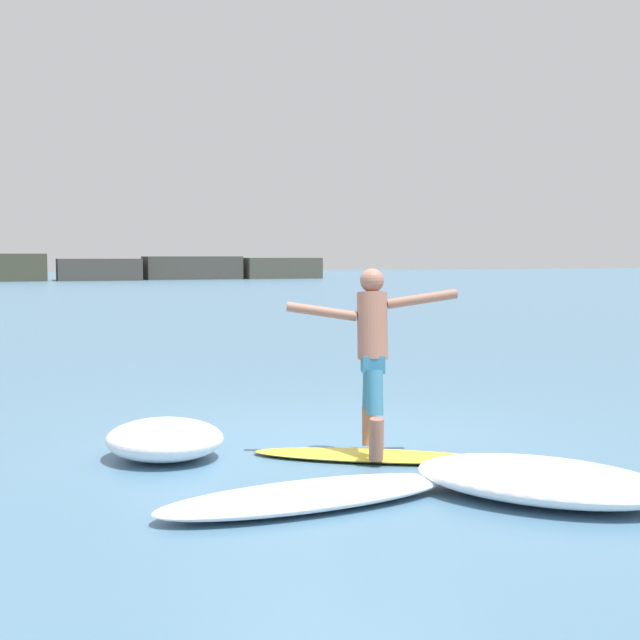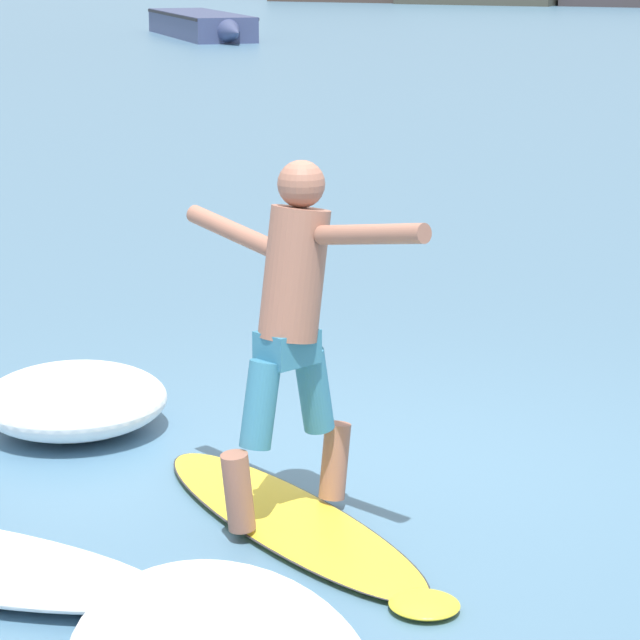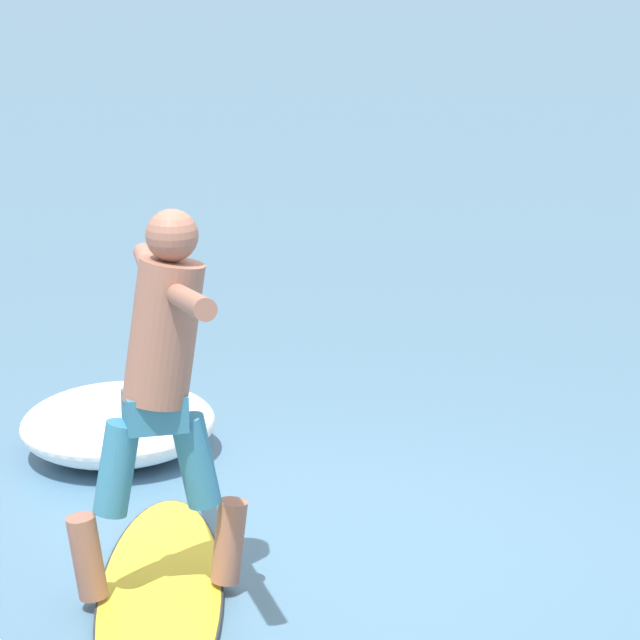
{
  "view_description": "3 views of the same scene",
  "coord_description": "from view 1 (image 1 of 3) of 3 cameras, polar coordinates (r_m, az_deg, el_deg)",
  "views": [
    {
      "loc": [
        -3.54,
        -8.16,
        1.87
      ],
      "look_at": [
        0.31,
        1.04,
        1.16
      ],
      "focal_mm": 50.0,
      "sensor_mm": 36.0,
      "label": 1
    },
    {
      "loc": [
        3.23,
        -6.91,
        2.72
      ],
      "look_at": [
        -0.43,
        0.42,
        0.68
      ],
      "focal_mm": 85.0,
      "sensor_mm": 36.0,
      "label": 2
    },
    {
      "loc": [
        5.45,
        -3.83,
        2.94
      ],
      "look_at": [
        -0.05,
        0.06,
        1.13
      ],
      "focal_mm": 85.0,
      "sensor_mm": 36.0,
      "label": 3
    }
  ],
  "objects": [
    {
      "name": "wave_foam_beside",
      "position": [
        8.41,
        -9.91,
        -7.53
      ],
      "size": [
        1.37,
        1.4,
        0.37
      ],
      "color": "white",
      "rests_on": "ground"
    },
    {
      "name": "surfboard",
      "position": [
        8.33,
        3.65,
        -8.67
      ],
      "size": [
        2.27,
        1.67,
        0.19
      ],
      "color": "yellow",
      "rests_on": "ground"
    },
    {
      "name": "wave_foam_at_nose",
      "position": [
        7.2,
        13.95,
        -9.91
      ],
      "size": [
        2.12,
        2.28,
        0.28
      ],
      "color": "white",
      "rests_on": "ground"
    },
    {
      "name": "ground_plane",
      "position": [
        9.09,
        0.76,
        -7.77
      ],
      "size": [
        200.0,
        200.0,
        0.0
      ],
      "primitive_type": "plane",
      "color": "teal"
    },
    {
      "name": "surfer",
      "position": [
        8.21,
        3.37,
        -1.63
      ],
      "size": [
        1.52,
        0.8,
        1.7
      ],
      "color": "#986350",
      "rests_on": "surfboard"
    },
    {
      "name": "wave_foam_at_tail",
      "position": [
        6.79,
        -0.81,
        -11.19
      ],
      "size": [
        2.42,
        0.83,
        0.16
      ],
      "color": "white",
      "rests_on": "ground"
    }
  ]
}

